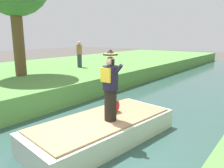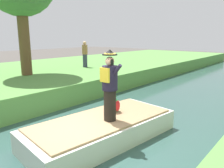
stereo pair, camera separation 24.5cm
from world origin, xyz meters
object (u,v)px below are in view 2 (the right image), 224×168
Objects in this scene: parrot_plush at (114,104)px; person_bystander at (85,54)px; person_pirate at (110,86)px; boat at (102,129)px.

parrot_plush is 7.84m from person_bystander.
person_pirate is 1.16× the size of person_bystander.
person_pirate is (0.25, 0.04, 1.23)m from boat.
person_pirate is at bearing -57.98° from parrot_plush.
person_bystander reaches higher than person_pirate.
boat is 2.37× the size of person_pirate.
person_bystander is at bearing 141.97° from person_pirate.
parrot_plush is at bearing 100.78° from boat.
parrot_plush is at bearing -36.34° from person_bystander.
boat is 1.26m from person_pirate.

